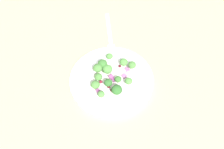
{
  "coord_description": "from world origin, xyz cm",
  "views": [
    {
      "loc": [
        -20.24,
        35.94,
        58.42
      ],
      "look_at": [
        -2.96,
        -0.28,
        2.7
      ],
      "focal_mm": 39.42,
      "sensor_mm": 36.0,
      "label": 1
    }
  ],
  "objects": [
    {
      "name": "onion_bit_4",
      "position": [
        -6.0,
        -1.94,
        1.8
      ],
      "size": [
        1.43,
        1.48,
        0.5
      ],
      "primitive_type": "cube",
      "rotation": [
        0.0,
        0.0,
        1.23
      ],
      "color": "#A35B93",
      "rests_on": "plate"
    },
    {
      "name": "broccoli_floret_1",
      "position": [
        0.14,
        2.21,
        2.87
      ],
      "size": [
        2.19,
        2.19,
        2.21
      ],
      "color": "#8EB77A",
      "rests_on": "plate"
    },
    {
      "name": "onion_bit_3",
      "position": [
        -2.79,
        -0.38,
        1.94
      ],
      "size": [
        1.72,
        1.75,
        0.5
      ],
      "primitive_type": "cube",
      "rotation": [
        0.0,
        0.0,
        1.05
      ],
      "color": "#934C84",
      "rests_on": "plate"
    },
    {
      "name": "broccoli_floret_5",
      "position": [
        0.66,
        -6.15,
        2.44
      ],
      "size": [
        2.0,
        2.0,
        2.02
      ],
      "color": "#9EC684",
      "rests_on": "plate"
    },
    {
      "name": "cranberry_4",
      "position": [
        -3.4,
        -4.6,
        1.71
      ],
      "size": [
        0.8,
        0.8,
        0.8
      ],
      "primitive_type": "sphere",
      "color": "#4C0A14",
      "rests_on": "plate"
    },
    {
      "name": "cranberry_1",
      "position": [
        -4.92,
        4.12,
        2.1
      ],
      "size": [
        0.74,
        0.74,
        0.74
      ],
      "primitive_type": "sphere",
      "color": "#4C0A14",
      "rests_on": "plate"
    },
    {
      "name": "broccoli_floret_8",
      "position": [
        -8.14,
        -0.16,
        3.06
      ],
      "size": [
        2.09,
        2.09,
        2.12
      ],
      "color": "#ADD18E",
      "rests_on": "plate"
    },
    {
      "name": "onion_bit_1",
      "position": [
        -1.63,
        5.74,
        1.86
      ],
      "size": [
        1.64,
        1.54,
        0.39
      ],
      "primitive_type": "cube",
      "rotation": [
        0.0,
        0.0,
        1.0
      ],
      "color": "#934C84",
      "rests_on": "plate"
    },
    {
      "name": "broccoli_floret_4",
      "position": [
        1.35,
        -0.21,
        3.56
      ],
      "size": [
        2.66,
        2.66,
        2.7
      ],
      "color": "#9EC684",
      "rests_on": "plate"
    },
    {
      "name": "broccoli_floret_2",
      "position": [
        -3.18,
        6.81,
        2.78
      ],
      "size": [
        1.92,
        1.92,
        1.95
      ],
      "color": "#9EC684",
      "rests_on": "plate"
    },
    {
      "name": "broccoli_floret_6",
      "position": [
        -0.52,
        5.02,
        3.17
      ],
      "size": [
        2.48,
        2.48,
        2.51
      ],
      "color": "#9EC684",
      "rests_on": "plate"
    },
    {
      "name": "onion_bit_2",
      "position": [
        -5.81,
        -4.57,
        1.6
      ],
      "size": [
        1.78,
        1.76,
        0.47
      ],
      "primitive_type": "cube",
      "rotation": [
        0.0,
        0.0,
        2.45
      ],
      "color": "#A35B93",
      "rests_on": "plate"
    },
    {
      "name": "broccoli_floret_11",
      "position": [
        -6.44,
        4.06,
        3.23
      ],
      "size": [
        2.93,
        2.93,
        2.97
      ],
      "color": "#ADD18E",
      "rests_on": "plate"
    },
    {
      "name": "broccoli_floret_3",
      "position": [
        -3.38,
        3.01,
        3.22
      ],
      "size": [
        2.27,
        2.27,
        2.3
      ],
      "color": "#9EC684",
      "rests_on": "plate"
    },
    {
      "name": "cranberry_3",
      "position": [
        -3.52,
        3.14,
        1.72
      ],
      "size": [
        0.88,
        0.88,
        0.88
      ],
      "primitive_type": "sphere",
      "color": "#4C0A14",
      "rests_on": "plate"
    },
    {
      "name": "fork",
      "position": [
        5.49,
        -16.18,
        0.25
      ],
      "size": [
        11.14,
        16.86,
        0.5
      ],
      "color": "silver",
      "rests_on": "ground_plane"
    },
    {
      "name": "broccoli_floret_9",
      "position": [
        -1.09,
        -1.16,
        3.04
      ],
      "size": [
        2.88,
        2.88,
        2.92
      ],
      "color": "#ADD18E",
      "rests_on": "plate"
    },
    {
      "name": "broccoli_floret_12",
      "position": [
        -5.25,
        0.68,
        3.03
      ],
      "size": [
        1.96,
        1.96,
        1.99
      ],
      "color": "#8EB77A",
      "rests_on": "plate"
    },
    {
      "name": "cranberry_0",
      "position": [
        0.55,
        -2.66,
        2.11
      ],
      "size": [
        0.9,
        0.9,
        0.9
      ],
      "primitive_type": "sphere",
      "color": "#4C0A14",
      "rests_on": "plate"
    },
    {
      "name": "onion_bit_0",
      "position": [
        -3.93,
        0.65,
        1.94
      ],
      "size": [
        1.58,
        1.48,
        0.6
      ],
      "primitive_type": "cube",
      "rotation": [
        0.0,
        0.0,
        2.55
      ],
      "color": "#843D75",
      "rests_on": "plate"
    },
    {
      "name": "broccoli_floret_0",
      "position": [
        0.87,
        -2.03,
        3.53
      ],
      "size": [
        2.68,
        2.68,
        2.71
      ],
      "color": "#9EC684",
      "rests_on": "plate"
    },
    {
      "name": "dressing_pool",
      "position": [
        -2.96,
        -0.28,
        1.3
      ],
      "size": [
        13.87,
        13.87,
        0.2
      ],
      "primitive_type": "cylinder",
      "color": "white",
      "rests_on": "plate"
    },
    {
      "name": "ground_plane",
      "position": [
        0.0,
        0.0,
        -1.0
      ],
      "size": [
        180.0,
        180.0,
        2.0
      ],
      "primitive_type": "cube",
      "color": "tan"
    },
    {
      "name": "broccoli_floret_10",
      "position": [
        -6.89,
        -5.33,
        3.37
      ],
      "size": [
        2.3,
        2.3,
        2.33
      ],
      "color": "#8EB77A",
      "rests_on": "plate"
    },
    {
      "name": "broccoli_floret_7",
      "position": [
        -4.19,
        -5.57,
        2.96
      ],
      "size": [
        2.4,
        2.4,
        2.43
      ],
      "color": "#9EC684",
      "rests_on": "plate"
    },
    {
      "name": "cranberry_2",
      "position": [
        -0.92,
        2.75,
        1.83
      ],
      "size": [
        0.94,
        0.94,
        0.94
      ],
      "primitive_type": "sphere",
      "color": "maroon",
      "rests_on": "plate"
    },
    {
      "name": "plate",
      "position": [
        -2.96,
        -0.28,
        0.86
      ],
      "size": [
        23.92,
        23.92,
        1.7
      ],
      "color": "white",
      "rests_on": "ground_plane"
    }
  ]
}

